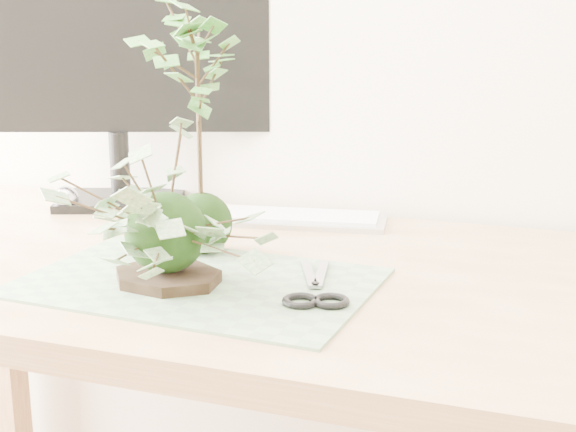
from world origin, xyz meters
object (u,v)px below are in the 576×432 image
Objects in this scene: ivy_kokedama at (164,195)px; maple_kokedama at (197,71)px; desk at (275,323)px; keyboard at (272,217)px; monitor at (117,50)px.

ivy_kokedama is 0.22m from maple_kokedama.
desk is 3.84× the size of keyboard.
ivy_kokedama is 0.54m from monitor.
desk is 0.63m from monitor.
monitor is at bearing 145.94° from desk.
monitor is at bearing 138.43° from maple_kokedama.
monitor reaches higher than ivy_kokedama.
maple_kokedama is 0.72× the size of monitor.
monitor reaches higher than keyboard.
ivy_kokedama is at bearing -129.07° from desk.
desk is at bearing -10.96° from maple_kokedama.
keyboard is 0.43m from monitor.
monitor is (-0.29, 0.26, 0.02)m from maple_kokedama.
desk is at bearing -54.31° from monitor.
keyboard is at bearing 111.62° from desk.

